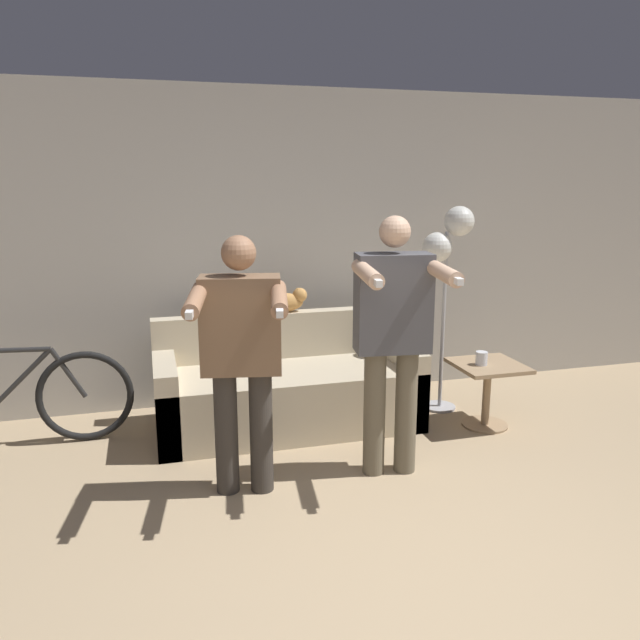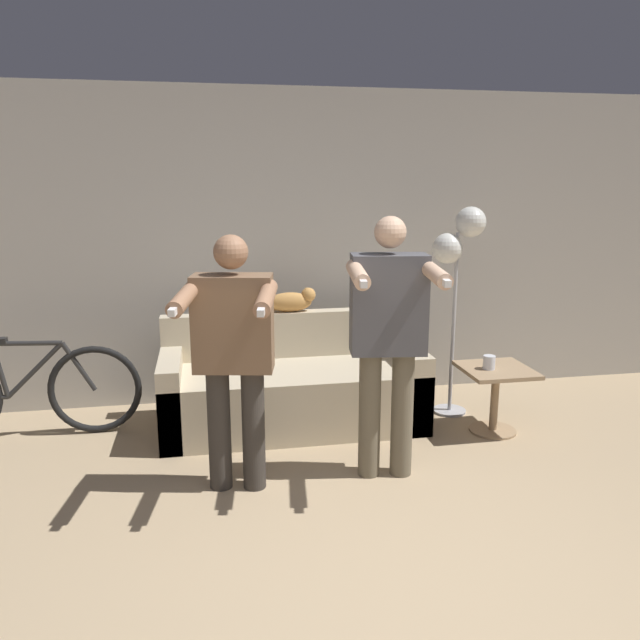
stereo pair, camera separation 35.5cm
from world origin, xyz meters
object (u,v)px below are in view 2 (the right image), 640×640
(person_right, at_px, (388,331))
(side_table, at_px, (495,386))
(cat, at_px, (292,301))
(floor_lamp, at_px, (458,249))
(cup, at_px, (489,362))
(couch, at_px, (292,389))
(person_left, at_px, (233,347))
(bicycle, at_px, (25,392))

(person_right, xyz_separation_m, side_table, (1.01, 0.54, -0.60))
(cat, height_order, floor_lamp, floor_lamp)
(cat, height_order, side_table, cat)
(person_right, height_order, cat, person_right)
(person_right, relative_size, cup, 16.26)
(couch, relative_size, floor_lamp, 1.19)
(couch, distance_m, person_right, 1.27)
(person_left, height_order, person_right, person_right)
(bicycle, bearing_deg, person_left, -36.03)
(bicycle, bearing_deg, floor_lamp, -1.61)
(person_left, height_order, floor_lamp, floor_lamp)
(cat, relative_size, cup, 4.89)
(cat, height_order, bicycle, cat)
(couch, xyz_separation_m, person_left, (-0.48, -0.97, 0.62))
(person_right, distance_m, floor_lamp, 1.35)
(couch, bearing_deg, person_right, -64.31)
(cat, bearing_deg, couch, -98.59)
(couch, height_order, person_left, person_left)
(couch, bearing_deg, cup, -17.36)
(person_right, bearing_deg, cat, 115.93)
(couch, height_order, bicycle, couch)
(floor_lamp, xyz_separation_m, side_table, (0.16, -0.44, -0.98))
(person_right, bearing_deg, couch, 123.54)
(person_right, relative_size, floor_lamp, 1.00)
(person_right, relative_size, cat, 3.32)
(side_table, bearing_deg, cat, 152.53)
(floor_lamp, distance_m, bicycle, 3.42)
(couch, xyz_separation_m, cup, (1.41, -0.44, 0.27))
(cat, distance_m, floor_lamp, 1.37)
(person_left, xyz_separation_m, person_right, (0.95, 0.00, 0.06))
(person_left, bearing_deg, cat, 78.60)
(couch, distance_m, cup, 1.50)
(side_table, bearing_deg, person_left, -164.56)
(cup, relative_size, bicycle, 0.06)
(person_right, height_order, bicycle, person_right)
(side_table, bearing_deg, couch, 163.80)
(floor_lamp, height_order, cup, floor_lamp)
(person_left, xyz_separation_m, cup, (1.89, 0.53, -0.35))
(person_left, bearing_deg, side_table, 26.48)
(floor_lamp, distance_m, cup, 0.92)
(person_right, xyz_separation_m, floor_lamp, (0.85, 0.98, 0.38))
(cat, distance_m, bicycle, 2.09)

